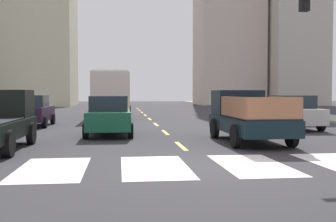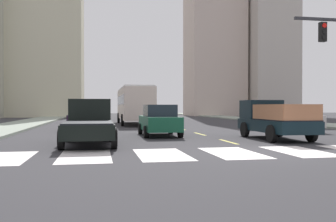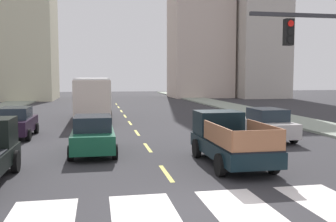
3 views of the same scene
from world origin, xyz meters
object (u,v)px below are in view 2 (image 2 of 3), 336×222
at_px(pickup_dark, 89,123).
at_px(sedan_near_right, 294,118).
at_px(sedan_mid, 83,118).
at_px(sedan_far, 159,120).
at_px(pickup_stakebed, 272,120).
at_px(city_bus, 134,103).

relative_size(pickup_dark, sedan_near_right, 1.18).
height_order(sedan_mid, sedan_far, same).
bearing_deg(pickup_dark, sedan_far, 45.86).
relative_size(pickup_stakebed, city_bus, 0.48).
bearing_deg(sedan_far, pickup_dark, -130.87).
bearing_deg(pickup_stakebed, sedan_far, 149.96).
distance_m(pickup_stakebed, city_bus, 17.40).
bearing_deg(sedan_mid, pickup_stakebed, -40.58).
xyz_separation_m(city_bus, sedan_far, (0.12, -13.74, -1.09)).
bearing_deg(city_bus, sedan_far, -87.50).
height_order(city_bus, sedan_far, city_bus).
xyz_separation_m(city_bus, sedan_near_right, (9.34, -11.66, -1.09)).
bearing_deg(sedan_near_right, sedan_mid, 167.21).
relative_size(pickup_dark, sedan_far, 1.18).
distance_m(city_bus, sedan_far, 13.78).
bearing_deg(city_bus, pickup_stakebed, -69.82).
distance_m(sedan_mid, sedan_far, 6.95).
relative_size(pickup_dark, city_bus, 0.48).
relative_size(pickup_stakebed, sedan_near_right, 1.18).
xyz_separation_m(pickup_dark, sedan_near_right, (12.90, 6.02, -0.06)).
height_order(city_bus, sedan_mid, city_bus).
xyz_separation_m(pickup_dark, sedan_mid, (-0.65, 9.37, -0.06)).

